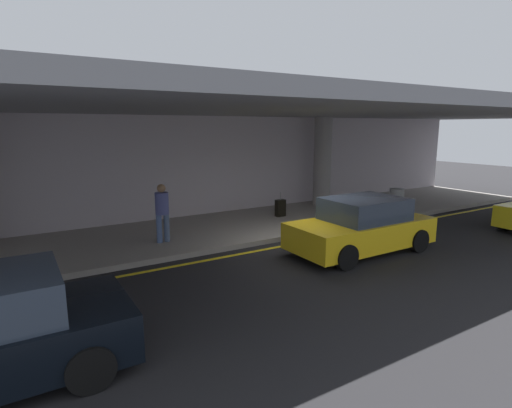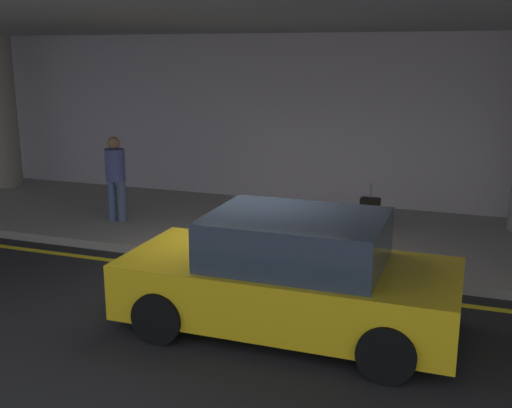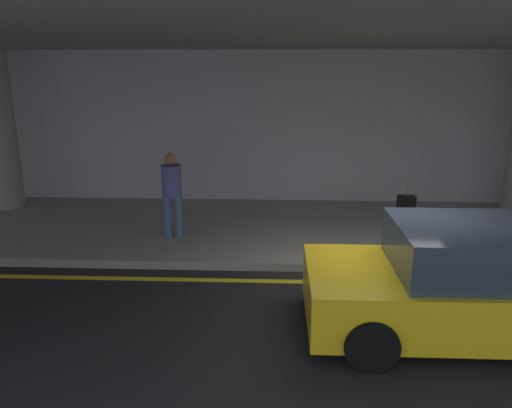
# 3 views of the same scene
# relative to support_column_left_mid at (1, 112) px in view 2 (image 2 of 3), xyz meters

# --- Properties ---
(ground_plane) EXTENTS (60.00, 60.00, 0.00)m
(ground_plane) POSITION_rel_support_column_left_mid_xyz_m (8.00, -4.31, -1.97)
(ground_plane) COLOR black
(sidewalk) EXTENTS (26.00, 4.20, 0.15)m
(sidewalk) POSITION_rel_support_column_left_mid_xyz_m (8.00, -1.21, -1.90)
(sidewalk) COLOR gray
(sidewalk) RESTS_ON ground
(lane_stripe_yellow) EXTENTS (26.00, 0.14, 0.01)m
(lane_stripe_yellow) POSITION_rel_support_column_left_mid_xyz_m (8.00, -3.72, -1.97)
(lane_stripe_yellow) COLOR yellow
(lane_stripe_yellow) RESTS_ON ground
(support_column_left_mid) EXTENTS (0.73, 0.73, 3.65)m
(support_column_left_mid) POSITION_rel_support_column_left_mid_xyz_m (0.00, 0.00, 0.00)
(support_column_left_mid) COLOR gray
(support_column_left_mid) RESTS_ON sidewalk
(ceiling_overhang) EXTENTS (28.00, 13.20, 0.30)m
(ceiling_overhang) POSITION_rel_support_column_left_mid_xyz_m (8.00, -1.71, 1.97)
(ceiling_overhang) COLOR gray
(ceiling_overhang) RESTS_ON support_column_far_left
(terminal_back_wall) EXTENTS (26.00, 0.30, 3.80)m
(terminal_back_wall) POSITION_rel_support_column_left_mid_xyz_m (8.00, 1.04, -0.07)
(terminal_back_wall) COLOR #B4AAB2
(terminal_back_wall) RESTS_ON ground
(car_yellow_taxi_no2) EXTENTS (4.10, 1.92, 1.50)m
(car_yellow_taxi_no2) POSITION_rel_support_column_left_mid_xyz_m (8.94, -5.25, -1.26)
(car_yellow_taxi_no2) COLOR yellow
(car_yellow_taxi_no2) RESTS_ON ground
(traveler_with_luggage) EXTENTS (0.38, 0.38, 1.68)m
(traveler_with_luggage) POSITION_rel_support_column_left_mid_xyz_m (4.42, -1.99, -0.86)
(traveler_with_luggage) COLOR #455A89
(traveler_with_luggage) RESTS_ON sidewalk
(suitcase_upright_primary) EXTENTS (0.36, 0.22, 0.90)m
(suitcase_upright_primary) POSITION_rel_support_column_left_mid_xyz_m (9.21, -0.97, -1.51)
(suitcase_upright_primary) COLOR black
(suitcase_upright_primary) RESTS_ON sidewalk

